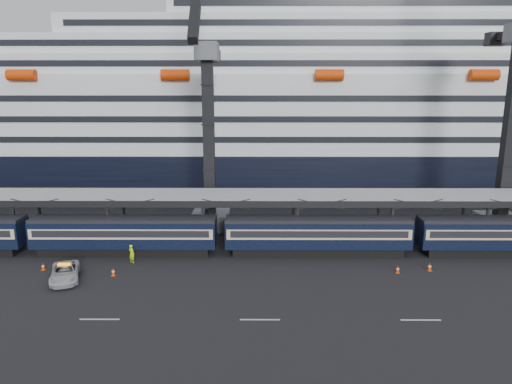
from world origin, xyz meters
TOP-DOWN VIEW (x-y plane):
  - ground at (0.00, 0.00)m, footprint 260.00×260.00m
  - train at (-4.65, 10.00)m, footprint 133.05×3.00m
  - canopy at (0.00, 14.00)m, footprint 130.00×6.25m
  - cruise_ship at (-1.08, 45.99)m, footprint 214.09×28.84m
  - crane_dark_near at (-20.00, 18.59)m, footprint 4.50×17.75m
  - pickup_truck at (-31.53, 3.21)m, footprint 3.88×5.62m
  - worker at (-26.66, 7.50)m, footprint 0.81×0.74m
  - traffic_cone_b at (-34.60, 5.52)m, footprint 0.37×0.37m
  - traffic_cone_c at (-27.51, 4.19)m, footprint 0.40×0.40m
  - traffic_cone_d at (-1.07, 4.97)m, footprint 0.38×0.38m
  - traffic_cone_e at (2.12, 5.50)m, footprint 0.42×0.42m

SIDE VIEW (x-z plane):
  - ground at x=0.00m, z-range 0.00..0.00m
  - traffic_cone_b at x=-34.60m, z-range 0.00..0.73m
  - traffic_cone_d at x=-1.07m, z-range 0.00..0.76m
  - traffic_cone_c at x=-27.51m, z-range -0.01..0.79m
  - traffic_cone_e at x=2.12m, z-range -0.01..0.83m
  - pickup_truck at x=-31.53m, z-range 0.00..1.43m
  - worker at x=-26.66m, z-range 0.00..1.86m
  - train at x=-4.65m, z-range 0.18..4.23m
  - canopy at x=0.00m, z-range 2.49..8.01m
  - crane_dark_near at x=-20.00m, z-range -5.61..29.47m
  - cruise_ship at x=-1.08m, z-range -4.66..29.34m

